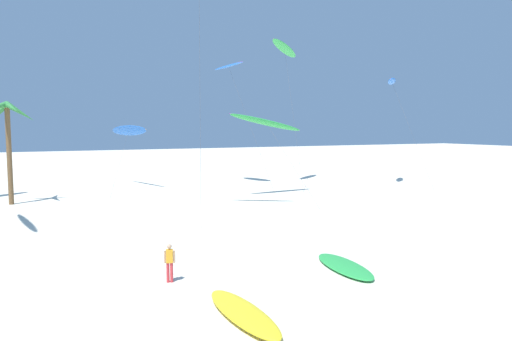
% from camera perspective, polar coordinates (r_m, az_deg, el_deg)
% --- Properties ---
extents(palm_tree_3, '(4.28, 5.00, 9.23)m').
position_cam_1_polar(palm_tree_3, '(47.45, -27.75, 5.06)').
color(palm_tree_3, brown).
rests_on(palm_tree_3, ground).
extents(flying_kite_0, '(3.00, 11.43, 14.66)m').
position_cam_1_polar(flying_kite_0, '(57.14, -3.33, 12.48)').
color(flying_kite_0, blue).
rests_on(flying_kite_0, ground).
extents(flying_kite_1, '(6.32, 11.27, 17.39)m').
position_cam_1_polar(flying_kite_1, '(59.45, 3.48, 14.48)').
color(flying_kite_1, green).
rests_on(flying_kite_1, ground).
extents(flying_kite_4, '(8.81, 10.19, 8.55)m').
position_cam_1_polar(flying_kite_4, '(47.63, 1.28, 5.80)').
color(flying_kite_4, green).
rests_on(flying_kite_4, ground).
extents(flying_kite_6, '(4.36, 8.94, 12.82)m').
position_cam_1_polar(flying_kite_6, '(59.46, 16.08, 10.30)').
color(flying_kite_6, blue).
rests_on(flying_kite_6, ground).
extents(flying_kite_8, '(5.12, 12.63, 7.33)m').
position_cam_1_polar(flying_kite_8, '(56.61, -15.15, 4.69)').
color(flying_kite_8, blue).
rests_on(flying_kite_8, ground).
extents(grounded_kite_0, '(1.44, 5.22, 0.40)m').
position_cam_1_polar(grounded_kite_0, '(17.94, -1.58, -16.77)').
color(grounded_kite_0, yellow).
rests_on(grounded_kite_0, ground).
extents(grounded_kite_2, '(2.28, 4.96, 0.25)m').
position_cam_1_polar(grounded_kite_2, '(24.07, 10.63, -11.26)').
color(grounded_kite_2, green).
rests_on(grounded_kite_2, ground).
extents(person_foreground_walker, '(0.49, 0.29, 1.75)m').
position_cam_1_polar(person_foreground_walker, '(21.80, -10.39, -10.74)').
color(person_foreground_walker, red).
rests_on(person_foreground_walker, ground).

